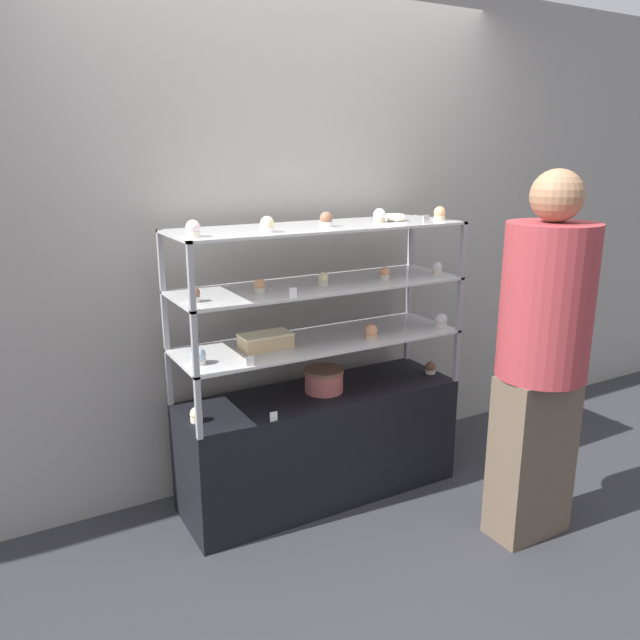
{
  "coord_description": "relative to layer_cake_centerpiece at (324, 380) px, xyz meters",
  "views": [
    {
      "loc": [
        -1.44,
        -2.55,
        1.72
      ],
      "look_at": [
        0.0,
        0.0,
        0.94
      ],
      "focal_mm": 35.0,
      "sensor_mm": 36.0,
      "label": 1
    }
  ],
  "objects": [
    {
      "name": "cupcake_4",
      "position": [
        0.64,
        -0.12,
        0.25
      ],
      "size": [
        0.07,
        0.07,
        0.07
      ],
      "color": "white",
      "rests_on": "display_riser_lower"
    },
    {
      "name": "display_base",
      "position": [
        -0.02,
        -0.0,
        -0.34
      ],
      "size": [
        1.42,
        0.45,
        0.56
      ],
      "color": "black",
      "rests_on": "ground_plane"
    },
    {
      "name": "layer_cake_centerpiece",
      "position": [
        0.0,
        0.0,
        0.0
      ],
      "size": [
        0.2,
        0.2,
        0.12
      ],
      "color": "#C66660",
      "rests_on": "display_base"
    },
    {
      "name": "display_riser_upper",
      "position": [
        -0.02,
        -0.0,
        0.76
      ],
      "size": [
        1.42,
        0.45,
        0.28
      ],
      "color": "#99999E",
      "rests_on": "display_riser_middle"
    },
    {
      "name": "donut_glazed",
      "position": [
        0.4,
        -0.01,
        0.79
      ],
      "size": [
        0.12,
        0.12,
        0.03
      ],
      "color": "#EFE5CC",
      "rests_on": "display_riser_upper"
    },
    {
      "name": "cupcake_14",
      "position": [
        0.62,
        -0.09,
        0.81
      ],
      "size": [
        0.06,
        0.06,
        0.07
      ],
      "color": "#CCB28C",
      "rests_on": "display_riser_upper"
    },
    {
      "name": "cupcake_3",
      "position": [
        0.2,
        -0.12,
        0.25
      ],
      "size": [
        0.07,
        0.07,
        0.07
      ],
      "color": "#CCB28C",
      "rests_on": "display_riser_lower"
    },
    {
      "name": "cupcake_10",
      "position": [
        -0.67,
        -0.11,
        0.81
      ],
      "size": [
        0.06,
        0.06,
        0.07
      ],
      "color": "beige",
      "rests_on": "display_riser_upper"
    },
    {
      "name": "cupcake_11",
      "position": [
        -0.34,
        -0.12,
        0.81
      ],
      "size": [
        0.06,
        0.06,
        0.07
      ],
      "color": "white",
      "rests_on": "display_riser_upper"
    },
    {
      "name": "back_wall",
      "position": [
        -0.02,
        0.36,
        0.68
      ],
      "size": [
        8.0,
        0.05,
        2.6
      ],
      "color": "gray",
      "rests_on": "ground_plane"
    },
    {
      "name": "cupcake_8",
      "position": [
        0.31,
        -0.07,
        0.53
      ],
      "size": [
        0.05,
        0.05,
        0.06
      ],
      "color": "beige",
      "rests_on": "display_riser_middle"
    },
    {
      "name": "price_tag_2",
      "position": [
        -0.27,
        -0.21,
        0.52
      ],
      "size": [
        0.04,
        0.0,
        0.04
      ],
      "color": "white",
      "rests_on": "display_riser_middle"
    },
    {
      "name": "display_riser_lower",
      "position": [
        -0.02,
        -0.0,
        0.2
      ],
      "size": [
        1.42,
        0.45,
        0.28
      ],
      "color": "#99999E",
      "rests_on": "display_base"
    },
    {
      "name": "price_tag_3",
      "position": [
        0.44,
        -0.21,
        0.79
      ],
      "size": [
        0.04,
        0.0,
        0.04
      ],
      "color": "white",
      "rests_on": "display_riser_upper"
    },
    {
      "name": "cupcake_0",
      "position": [
        -0.68,
        -0.04,
        -0.03
      ],
      "size": [
        0.06,
        0.06,
        0.07
      ],
      "color": "beige",
      "rests_on": "display_base"
    },
    {
      "name": "cupcake_5",
      "position": [
        -0.67,
        -0.07,
        0.53
      ],
      "size": [
        0.05,
        0.05,
        0.06
      ],
      "color": "white",
      "rests_on": "display_riser_middle"
    },
    {
      "name": "cupcake_9",
      "position": [
        0.62,
        -0.09,
        0.53
      ],
      "size": [
        0.05,
        0.05,
        0.06
      ],
      "color": "beige",
      "rests_on": "display_riser_middle"
    },
    {
      "name": "display_riser_middle",
      "position": [
        -0.02,
        -0.0,
        0.48
      ],
      "size": [
        1.42,
        0.45,
        0.28
      ],
      "color": "#99999E",
      "rests_on": "display_riser_lower"
    },
    {
      "name": "cupcake_13",
      "position": [
        0.29,
        -0.04,
        0.81
      ],
      "size": [
        0.06,
        0.06,
        0.07
      ],
      "color": "#CCB28C",
      "rests_on": "display_riser_upper"
    },
    {
      "name": "cupcake_7",
      "position": [
        -0.03,
        -0.05,
        0.53
      ],
      "size": [
        0.05,
        0.05,
        0.06
      ],
      "color": "beige",
      "rests_on": "display_riser_middle"
    },
    {
      "name": "cupcake_6",
      "position": [
        -0.36,
        -0.04,
        0.53
      ],
      "size": [
        0.05,
        0.05,
        0.06
      ],
      "color": "beige",
      "rests_on": "display_riser_middle"
    },
    {
      "name": "cupcake_1",
      "position": [
        0.64,
        -0.06,
        -0.03
      ],
      "size": [
        0.06,
        0.06,
        0.07
      ],
      "color": "beige",
      "rests_on": "display_base"
    },
    {
      "name": "customer_figure",
      "position": [
        0.65,
        -0.78,
        0.27
      ],
      "size": [
        0.39,
        0.39,
        1.66
      ],
      "color": "brown",
      "rests_on": "ground_plane"
    },
    {
      "name": "price_tag_0",
      "position": [
        -0.38,
        -0.21,
        -0.04
      ],
      "size": [
        0.04,
        0.0,
        0.04
      ],
      "color": "white",
      "rests_on": "display_base"
    },
    {
      "name": "ground_plane",
      "position": [
        -0.02,
        -0.0,
        -0.62
      ],
      "size": [
        20.0,
        20.0,
        0.0
      ],
      "primitive_type": "plane",
      "color": "#2D2D33"
    },
    {
      "name": "cupcake_2",
      "position": [
        -0.66,
        -0.07,
        0.25
      ],
      "size": [
        0.07,
        0.07,
        0.07
      ],
      "color": "white",
      "rests_on": "display_riser_lower"
    },
    {
      "name": "price_tag_1",
      "position": [
        -0.48,
        -0.21,
        0.24
      ],
      "size": [
        0.04,
        0.0,
        0.04
      ],
      "color": "white",
      "rests_on": "display_riser_lower"
    },
    {
      "name": "cupcake_12",
      "position": [
        -0.03,
        -0.06,
        0.81
      ],
      "size": [
        0.06,
        0.06,
        0.07
      ],
      "color": "white",
      "rests_on": "display_riser_upper"
    },
    {
      "name": "sheet_cake_frosted",
      "position": [
        -0.31,
        -0.0,
        0.25
      ],
      "size": [
        0.24,
        0.13,
        0.07
      ],
      "color": "#DBBC84",
      "rests_on": "display_riser_lower"
    }
  ]
}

